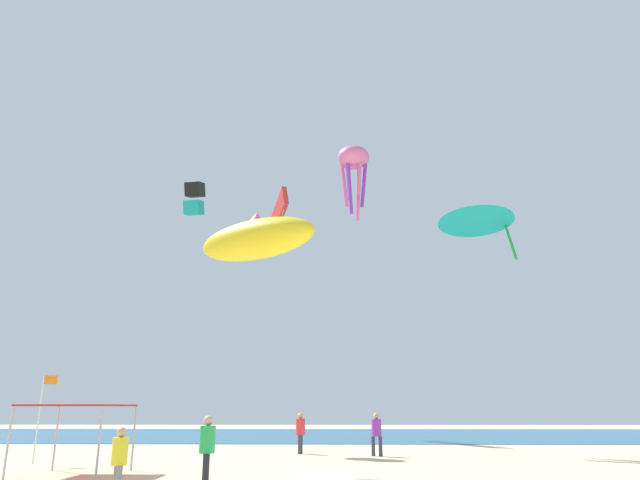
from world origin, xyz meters
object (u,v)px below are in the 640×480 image
object	(u,v)px
person_leftmost	(300,430)
kite_octopus_pink	(354,161)
banner_flag	(42,409)
person_near_tent	(207,444)
kite_delta_teal	(475,216)
kite_parafoil_red	(277,217)
kite_box_black	(194,199)
person_rightmost	(376,431)
canopy_tent	(79,408)
person_central	(119,456)
kite_inflatable_yellow	(256,239)

from	to	relation	value
person_leftmost	kite_octopus_pink	distance (m)	16.70
kite_octopus_pink	banner_flag	bearing A→B (deg)	-86.06
person_near_tent	kite_delta_teal	xyz separation A→B (m)	(11.56, 12.64, 11.12)
kite_delta_teal	kite_parafoil_red	world-z (taller)	kite_parafoil_red
kite_box_black	banner_flag	bearing A→B (deg)	81.61
person_rightmost	kite_octopus_pink	size ratio (longest dim) A/B	0.40
banner_flag	kite_delta_teal	world-z (taller)	kite_delta_teal
kite_box_black	kite_parafoil_red	size ratio (longest dim) A/B	0.41
person_leftmost	banner_flag	xyz separation A→B (m)	(-10.18, -5.19, 0.96)
person_near_tent	kite_parafoil_red	distance (m)	31.96
canopy_tent	person_near_tent	xyz separation A→B (m)	(4.86, -2.35, -1.00)
canopy_tent	person_central	world-z (taller)	canopy_tent
canopy_tent	kite_parafoil_red	size ratio (longest dim) A/B	0.57
person_leftmost	banner_flag	bearing A→B (deg)	124.81
person_leftmost	person_central	xyz separation A→B (m)	(-3.79, -13.84, -0.12)
canopy_tent	kite_parafoil_red	bearing A→B (deg)	81.02
person_leftmost	kite_octopus_pink	world-z (taller)	kite_octopus_pink
person_near_tent	banner_flag	bearing A→B (deg)	44.11
canopy_tent	banner_flag	xyz separation A→B (m)	(-3.25, 4.00, -0.07)
canopy_tent	kite_parafoil_red	distance (m)	29.68
canopy_tent	person_central	bearing A→B (deg)	-55.96
banner_flag	kite_inflatable_yellow	bearing A→B (deg)	-11.62
person_near_tent	person_central	world-z (taller)	person_near_tent
canopy_tent	person_near_tent	world-z (taller)	canopy_tent
kite_parafoil_red	canopy_tent	bearing A→B (deg)	152.17
person_rightmost	kite_delta_teal	distance (m)	12.85
person_leftmost	banner_flag	distance (m)	11.47
person_leftmost	banner_flag	world-z (taller)	banner_flag
person_rightmost	kite_inflatable_yellow	world-z (taller)	kite_inflatable_yellow
person_rightmost	banner_flag	world-z (taller)	banner_flag
person_rightmost	kite_octopus_pink	xyz separation A→B (m)	(-0.60, 5.54, 15.87)
banner_flag	kite_delta_teal	distance (m)	23.03
person_rightmost	kite_octopus_pink	world-z (taller)	kite_octopus_pink
canopy_tent	kite_box_black	distance (m)	18.61
kite_octopus_pink	kite_inflatable_yellow	xyz separation A→B (m)	(-4.44, -11.20, -8.35)
person_central	kite_parafoil_red	bearing A→B (deg)	146.75
banner_flag	kite_delta_teal	bearing A→B (deg)	17.74
kite_delta_teal	canopy_tent	bearing A→B (deg)	32.99
kite_box_black	person_leftmost	bearing A→B (deg)	156.51
banner_flag	kite_box_black	world-z (taller)	kite_box_black
person_near_tent	person_rightmost	bearing A→B (deg)	-36.75
person_rightmost	banner_flag	bearing A→B (deg)	-150.20
person_central	kite_parafoil_red	size ratio (longest dim) A/B	0.29
banner_flag	kite_octopus_pink	xyz separation A→B (m)	(13.14, 9.41, 14.92)
kite_delta_teal	kite_octopus_pink	size ratio (longest dim) A/B	0.91
person_central	kite_delta_teal	world-z (taller)	kite_delta_teal
person_central	kite_delta_teal	size ratio (longest dim) A/B	0.39
canopy_tent	person_rightmost	size ratio (longest dim) A/B	1.71
person_central	kite_parafoil_red	distance (m)	34.03
person_leftmost	kite_box_black	world-z (taller)	kite_box_black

